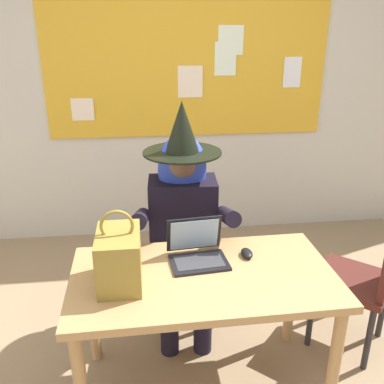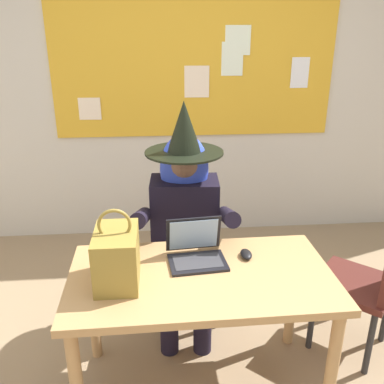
% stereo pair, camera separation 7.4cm
% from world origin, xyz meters
% --- Properties ---
extents(wall_back_bulletin, '(6.29, 2.14, 2.70)m').
position_xyz_m(wall_back_bulletin, '(-0.00, 2.01, 1.36)').
color(wall_back_bulletin, beige).
rests_on(wall_back_bulletin, ground).
extents(desk_main, '(1.32, 0.73, 0.72)m').
position_xyz_m(desk_main, '(-0.14, 0.06, 0.62)').
color(desk_main, tan).
rests_on(desk_main, ground).
extents(chair_at_desk, '(0.43, 0.43, 0.91)m').
position_xyz_m(chair_at_desk, '(-0.18, 0.77, 0.51)').
color(chair_at_desk, '#4C1E19').
rests_on(chair_at_desk, ground).
extents(person_costumed, '(0.62, 0.71, 1.46)m').
position_xyz_m(person_costumed, '(-0.18, 0.65, 0.80)').
color(person_costumed, black).
rests_on(person_costumed, ground).
extents(laptop, '(0.31, 0.27, 0.21)m').
position_xyz_m(laptop, '(-0.15, 0.20, 0.77)').
color(laptop, black).
rests_on(laptop, desk_main).
extents(computer_mouse, '(0.06, 0.10, 0.03)m').
position_xyz_m(computer_mouse, '(0.12, 0.20, 0.74)').
color(computer_mouse, black).
rests_on(computer_mouse, desk_main).
extents(handbag, '(0.20, 0.30, 0.38)m').
position_xyz_m(handbag, '(-0.54, 0.03, 0.85)').
color(handbag, olive).
rests_on(handbag, desk_main).
extents(chair_extra_corner, '(0.59, 0.59, 0.91)m').
position_xyz_m(chair_extra_corner, '(0.87, 0.26, 0.51)').
color(chair_extra_corner, '#4C1E19').
rests_on(chair_extra_corner, ground).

